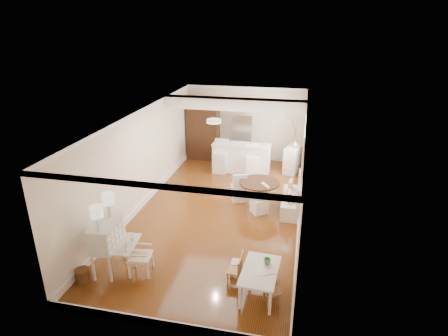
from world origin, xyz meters
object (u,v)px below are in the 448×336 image
at_px(kids_chair_a, 234,271).
at_px(bar_stool_left, 220,156).
at_px(secretary_bureau, 108,246).
at_px(pantry_cabinet, 203,130).
at_px(kids_chair_c, 272,291).
at_px(sideboard, 293,159).
at_px(bar_stool_right, 252,160).
at_px(gustavian_armchair, 140,256).
at_px(kids_chair_b, 237,262).
at_px(wicker_basket, 83,275).
at_px(slip_chair_near, 260,199).
at_px(fridge, 252,139).
at_px(slip_chair_far, 239,186).
at_px(breakfast_counter, 241,158).
at_px(kids_table, 260,282).
at_px(dining_table, 259,194).

bearing_deg(kids_chair_a, bar_stool_left, -158.71).
bearing_deg(secretary_bureau, pantry_cabinet, 82.69).
bearing_deg(pantry_cabinet, kids_chair_c, -65.81).
bearing_deg(pantry_cabinet, sideboard, -10.93).
bearing_deg(pantry_cabinet, bar_stool_right, -31.59).
bearing_deg(gustavian_armchair, kids_chair_a, -95.01).
bearing_deg(gustavian_armchair, kids_chair_c, -105.33).
height_order(secretary_bureau, kids_chair_b, secretary_bureau).
height_order(wicker_basket, kids_chair_b, kids_chair_b).
bearing_deg(slip_chair_near, fridge, 156.21).
height_order(kids_chair_c, slip_chair_far, slip_chair_far).
relative_size(kids_chair_c, bar_stool_left, 0.49).
bearing_deg(breakfast_counter, kids_table, -76.93).
distance_m(kids_chair_c, sideboard, 6.96).
bearing_deg(slip_chair_far, wicker_basket, 42.13).
bearing_deg(pantry_cabinet, dining_table, -54.14).
xyz_separation_m(kids_table, breakfast_counter, (-1.47, 6.34, 0.23)).
xyz_separation_m(gustavian_armchair, bar_stool_left, (0.36, 6.01, 0.16)).
xyz_separation_m(slip_chair_near, bar_stool_right, (-0.62, 2.75, 0.13)).
xyz_separation_m(gustavian_armchair, fridge, (1.29, 7.27, 0.47)).
xyz_separation_m(kids_chair_b, fridge, (-0.71, 6.80, 0.64)).
relative_size(secretary_bureau, kids_table, 1.02).
bearing_deg(secretary_bureau, bar_stool_right, 63.30).
distance_m(kids_chair_b, kids_chair_c, 1.14).
bearing_deg(wicker_basket, kids_chair_a, 12.02).
relative_size(kids_chair_b, sideboard, 0.52).
distance_m(secretary_bureau, wicker_basket, 0.75).
distance_m(secretary_bureau, slip_chair_near, 4.33).
relative_size(secretary_bureau, wicker_basket, 3.93).
height_order(secretary_bureau, bar_stool_left, bar_stool_left).
xyz_separation_m(wicker_basket, slip_chair_near, (3.18, 3.78, 0.27)).
distance_m(wicker_basket, bar_stool_right, 7.02).
relative_size(gustavian_armchair, wicker_basket, 2.93).
relative_size(secretary_bureau, breakfast_counter, 0.57).
relative_size(kids_chair_a, dining_table, 0.49).
xyz_separation_m(kids_chair_b, kids_chair_c, (0.82, -0.80, 0.03)).
xyz_separation_m(kids_chair_b, slip_chair_near, (0.12, 2.79, 0.16)).
bearing_deg(dining_table, fridge, 101.90).
relative_size(dining_table, pantry_cabinet, 0.50).
relative_size(slip_chair_near, bar_stool_right, 0.76).
xyz_separation_m(breakfast_counter, sideboard, (1.81, 0.40, -0.04)).
relative_size(kids_table, breakfast_counter, 0.55).
xyz_separation_m(fridge, sideboard, (1.61, -0.65, -0.42)).
bearing_deg(slip_chair_far, dining_table, 135.27).
bearing_deg(kids_chair_c, dining_table, 72.23).
distance_m(dining_table, bar_stool_left, 2.95).
height_order(secretary_bureau, dining_table, secretary_bureau).
bearing_deg(secretary_bureau, kids_chair_a, -3.41).
bearing_deg(breakfast_counter, bar_stool_left, -163.51).
xyz_separation_m(breakfast_counter, bar_stool_right, (0.41, -0.22, 0.03)).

